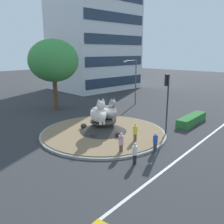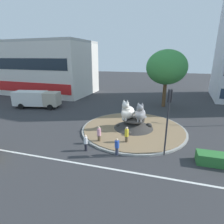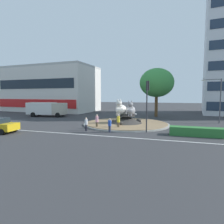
{
  "view_description": "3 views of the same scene",
  "coord_description": "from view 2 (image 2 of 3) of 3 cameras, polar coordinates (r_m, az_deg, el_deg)",
  "views": [
    {
      "loc": [
        -16.14,
        -14.69,
        7.69
      ],
      "look_at": [
        1.16,
        -0.12,
        1.93
      ],
      "focal_mm": 38.44,
      "sensor_mm": 36.0,
      "label": 1
    },
    {
      "loc": [
        2.87,
        -19.22,
        8.15
      ],
      "look_at": [
        -2.45,
        -0.48,
        2.09
      ],
      "focal_mm": 28.71,
      "sensor_mm": 36.0,
      "label": 2
    },
    {
      "loc": [
        6.08,
        -25.71,
        4.15
      ],
      "look_at": [
        -1.94,
        -0.44,
        1.76
      ],
      "focal_mm": 30.22,
      "sensor_mm": 36.0,
      "label": 3
    }
  ],
  "objects": [
    {
      "name": "ground_plane",
      "position": [
        21.08,
        6.83,
        -5.61
      ],
      "size": [
        160.0,
        160.0,
        0.0
      ],
      "primitive_type": "plane",
      "color": "#333335"
    },
    {
      "name": "lane_centreline",
      "position": [
        14.15,
        1.28,
        -17.89
      ],
      "size": [
        112.0,
        0.2,
        0.01
      ],
      "primitive_type": "cube",
      "color": "silver",
      "rests_on": "ground"
    },
    {
      "name": "roundabout_island",
      "position": [
        20.93,
        6.87,
        -4.63
      ],
      "size": [
        11.91,
        11.91,
        1.31
      ],
      "color": "gray",
      "rests_on": "ground"
    },
    {
      "name": "cat_statue_white",
      "position": [
        20.32,
        4.94,
        0.08
      ],
      "size": [
        2.08,
        2.4,
        2.35
      ],
      "rotation": [
        0.0,
        0.0,
        -1.91
      ],
      "color": "silver",
      "rests_on": "roundabout_island"
    },
    {
      "name": "cat_statue_grey",
      "position": [
        20.11,
        8.96,
        -0.48
      ],
      "size": [
        1.33,
        2.14,
        2.14
      ],
      "rotation": [
        0.0,
        0.0,
        -1.55
      ],
      "color": "gray",
      "rests_on": "roundabout_island"
    },
    {
      "name": "traffic_light_mast",
      "position": [
        15.15,
        17.52,
        0.28
      ],
      "size": [
        0.35,
        0.46,
        5.7
      ],
      "rotation": [
        0.0,
        0.0,
        1.41
      ],
      "color": "#2D2D33",
      "rests_on": "ground"
    },
    {
      "name": "shophouse_block",
      "position": [
        45.41,
        -21.64,
        12.98
      ],
      "size": [
        24.1,
        13.28,
        11.36
      ],
      "rotation": [
        0.0,
        0.0,
        -0.05
      ],
      "color": "silver",
      "rests_on": "ground"
    },
    {
      "name": "broadleaf_tree_behind_island",
      "position": [
        30.8,
        16.99,
        13.44
      ],
      "size": [
        6.47,
        6.47,
        9.25
      ],
      "color": "brown",
      "rests_on": "ground"
    },
    {
      "name": "pedestrian_yellow_shirt",
      "position": [
        17.32,
        4.66,
        -7.36
      ],
      "size": [
        0.37,
        0.37,
        1.8
      ],
      "rotation": [
        0.0,
        0.0,
        2.99
      ],
      "color": "brown",
      "rests_on": "ground"
    },
    {
      "name": "pedestrian_pink_shirt",
      "position": [
        17.52,
        -4.15,
        -7.14
      ],
      "size": [
        0.37,
        0.37,
        1.75
      ],
      "rotation": [
        0.0,
        0.0,
        0.56
      ],
      "color": "brown",
      "rests_on": "ground"
    },
    {
      "name": "pedestrian_white_shirt",
      "position": [
        16.37,
        -8.38,
        -9.55
      ],
      "size": [
        0.33,
        0.33,
        1.55
      ],
      "rotation": [
        0.0,
        0.0,
        3.68
      ],
      "color": "black",
      "rests_on": "ground"
    },
    {
      "name": "pedestrian_blue_shirt",
      "position": [
        15.55,
        1.59,
        -10.93
      ],
      "size": [
        0.38,
        0.38,
        1.55
      ],
      "rotation": [
        0.0,
        0.0,
        4.32
      ],
      "color": "#33384C",
      "rests_on": "ground"
    },
    {
      "name": "delivery_box_truck",
      "position": [
        32.0,
        -22.84,
        3.98
      ],
      "size": [
        7.71,
        3.65,
        2.7
      ],
      "rotation": [
        0.0,
        0.0,
        0.18
      ],
      "color": "#B7AD99",
      "rests_on": "ground"
    }
  ]
}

